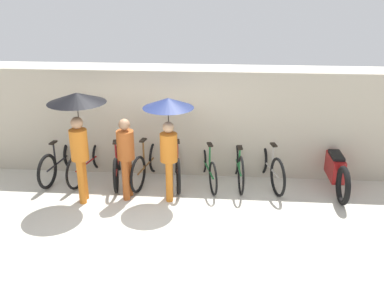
# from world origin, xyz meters

# --- Properties ---
(ground_plane) EXTENTS (30.00, 30.00, 0.00)m
(ground_plane) POSITION_xyz_m (0.00, 0.00, 0.00)
(ground_plane) COLOR beige
(back_wall) EXTENTS (13.61, 0.12, 2.22)m
(back_wall) POSITION_xyz_m (0.00, 2.11, 1.11)
(back_wall) COLOR #B2A893
(back_wall) RESTS_ON ground
(parked_bicycle_0) EXTENTS (0.44, 1.75, 1.04)m
(parked_bicycle_0) POSITION_xyz_m (-2.16, 1.77, 0.37)
(parked_bicycle_0) COLOR black
(parked_bicycle_0) RESTS_ON ground
(parked_bicycle_1) EXTENTS (0.54, 1.73, 1.08)m
(parked_bicycle_1) POSITION_xyz_m (-1.55, 1.78, 0.38)
(parked_bicycle_1) COLOR black
(parked_bicycle_1) RESTS_ON ground
(parked_bicycle_2) EXTENTS (0.50, 1.74, 1.09)m
(parked_bicycle_2) POSITION_xyz_m (-0.93, 1.71, 0.36)
(parked_bicycle_2) COLOR black
(parked_bicycle_2) RESTS_ON ground
(parked_bicycle_3) EXTENTS (0.51, 1.71, 0.97)m
(parked_bicycle_3) POSITION_xyz_m (-0.31, 1.72, 0.38)
(parked_bicycle_3) COLOR black
(parked_bicycle_3) RESTS_ON ground
(parked_bicycle_4) EXTENTS (0.45, 1.66, 1.09)m
(parked_bicycle_4) POSITION_xyz_m (0.31, 1.71, 0.37)
(parked_bicycle_4) COLOR black
(parked_bicycle_4) RESTS_ON ground
(parked_bicycle_5) EXTENTS (0.57, 1.68, 1.06)m
(parked_bicycle_5) POSITION_xyz_m (0.93, 1.74, 0.36)
(parked_bicycle_5) COLOR black
(parked_bicycle_5) RESTS_ON ground
(parked_bicycle_6) EXTENTS (0.44, 1.71, 1.04)m
(parked_bicycle_6) POSITION_xyz_m (1.55, 1.77, 0.40)
(parked_bicycle_6) COLOR black
(parked_bicycle_6) RESTS_ON ground
(parked_bicycle_7) EXTENTS (0.58, 1.77, 1.07)m
(parked_bicycle_7) POSITION_xyz_m (2.16, 1.79, 0.39)
(parked_bicycle_7) COLOR black
(parked_bicycle_7) RESTS_ON ground
(pedestrian_leading) EXTENTS (1.04, 1.04, 2.05)m
(pedestrian_leading) POSITION_xyz_m (-1.36, 0.86, 1.63)
(pedestrian_leading) COLOR #C66B1E
(pedestrian_leading) RESTS_ON ground
(pedestrian_center) EXTENTS (0.32, 0.32, 1.57)m
(pedestrian_center) POSITION_xyz_m (-0.56, 0.97, 0.91)
(pedestrian_center) COLOR #9E4C1E
(pedestrian_center) RESTS_ON ground
(pedestrian_trailing) EXTENTS (0.93, 0.93, 1.94)m
(pedestrian_trailing) POSITION_xyz_m (0.23, 1.05, 1.50)
(pedestrian_trailing) COLOR #C66B1E
(pedestrian_trailing) RESTS_ON ground
(motorcycle) EXTENTS (0.58, 2.05, 0.93)m
(motorcycle) POSITION_xyz_m (3.45, 1.70, 0.41)
(motorcycle) COLOR black
(motorcycle) RESTS_ON ground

